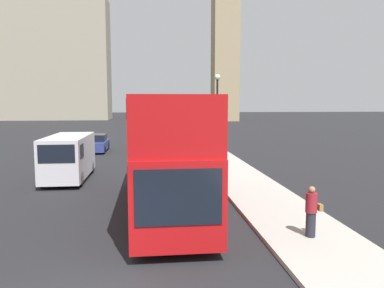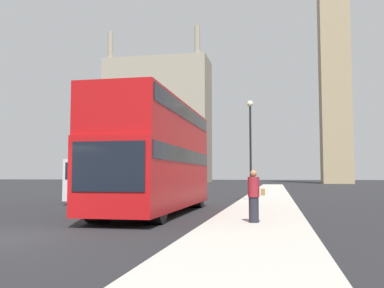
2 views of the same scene
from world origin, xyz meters
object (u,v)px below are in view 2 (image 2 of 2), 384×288
(white_van, at_px, (101,180))
(pedestrian, at_px, (254,196))
(clock_tower, at_px, (333,23))
(red_double_decker_bus, at_px, (156,153))
(parked_sedan, at_px, (155,186))
(street_lamp, at_px, (250,134))

(white_van, bearing_deg, pedestrian, -47.68)
(clock_tower, distance_m, red_double_decker_bus, 77.56)
(white_van, bearing_deg, red_double_decker_bus, -51.07)
(parked_sedan, bearing_deg, pedestrian, -66.78)
(red_double_decker_bus, relative_size, pedestrian, 6.53)
(white_van, relative_size, parked_sedan, 1.22)
(pedestrian, relative_size, street_lamp, 0.27)
(red_double_decker_bus, bearing_deg, street_lamp, 67.25)
(pedestrian, distance_m, street_lamp, 12.22)
(clock_tower, bearing_deg, parked_sedan, -112.75)
(red_double_decker_bus, bearing_deg, clock_tower, 76.88)
(street_lamp, bearing_deg, clock_tower, 78.20)
(clock_tower, distance_m, street_lamp, 69.14)
(white_van, height_order, street_lamp, street_lamp)
(clock_tower, bearing_deg, pedestrian, -99.36)
(white_van, height_order, pedestrian, white_van)
(clock_tower, relative_size, pedestrian, 39.72)
(pedestrian, height_order, parked_sedan, pedestrian)
(pedestrian, bearing_deg, parked_sedan, 113.22)
(clock_tower, height_order, red_double_decker_bus, clock_tower)
(clock_tower, bearing_deg, white_van, -108.63)
(red_double_decker_bus, relative_size, parked_sedan, 2.31)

